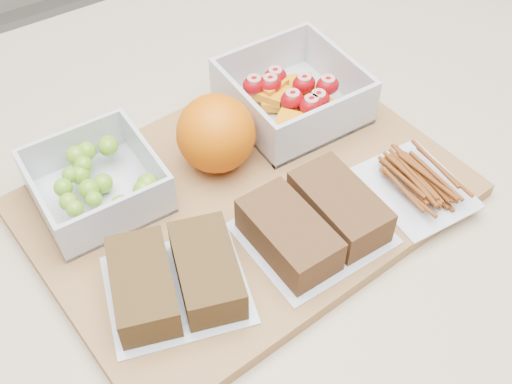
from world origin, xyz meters
TOP-DOWN VIEW (x-y plane):
  - cutting_board at (0.00, 0.02)m, footprint 0.45×0.34m
  - grape_container at (-0.13, 0.09)m, footprint 0.12×0.12m
  - fruit_container at (0.11, 0.10)m, footprint 0.14×0.14m
  - orange at (-0.00, 0.07)m, footprint 0.08×0.08m
  - sandwich_bag_left at (-0.11, -0.05)m, footprint 0.15×0.14m
  - sandwich_bag_center at (0.03, -0.06)m, footprint 0.13×0.12m
  - pretzel_bag at (0.15, -0.07)m, footprint 0.10×0.12m

SIDE VIEW (x-z plane):
  - cutting_board at x=0.00m, z-range 0.90..0.92m
  - pretzel_bag at x=0.15m, z-range 0.92..0.94m
  - sandwich_bag_left at x=-0.11m, z-range 0.92..0.95m
  - sandwich_bag_center at x=0.03m, z-range 0.92..0.96m
  - grape_container at x=-0.13m, z-range 0.91..0.96m
  - fruit_container at x=0.11m, z-range 0.91..0.97m
  - orange at x=0.00m, z-range 0.92..1.00m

